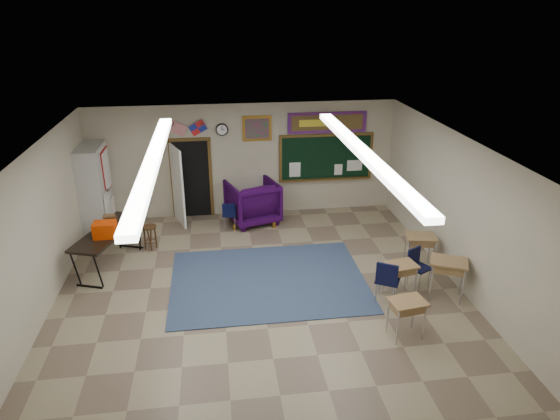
{
  "coord_description": "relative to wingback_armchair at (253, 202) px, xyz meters",
  "views": [
    {
      "loc": [
        -0.78,
        -8.15,
        5.38
      ],
      "look_at": [
        0.54,
        1.5,
        1.29
      ],
      "focal_mm": 32.0,
      "sensor_mm": 36.0,
      "label": 1
    }
  ],
  "objects": [
    {
      "name": "left_wall",
      "position": [
        -4.15,
        -3.89,
        0.94
      ],
      "size": [
        0.04,
        9.0,
        3.0
      ],
      "primitive_type": "cube",
      "color": "#A9A389",
      "rests_on": "floor"
    },
    {
      "name": "chalkboard",
      "position": [
        2.05,
        0.57,
        0.91
      ],
      "size": [
        2.55,
        0.14,
        1.3
      ],
      "color": "brown",
      "rests_on": "back_wall"
    },
    {
      "name": "student_chair_desk_b",
      "position": [
        3.06,
        -3.68,
        -0.16
      ],
      "size": [
        0.54,
        0.54,
        0.79
      ],
      "primitive_type": null,
      "rotation": [
        0.0,
        0.0,
        0.51
      ],
      "color": "black",
      "rests_on": "floor"
    },
    {
      "name": "fluorescent_strips",
      "position": [
        -0.15,
        -3.89,
        2.38
      ],
      "size": [
        3.86,
        6.0,
        0.1
      ],
      "primitive_type": null,
      "color": "white",
      "rests_on": "ceiling"
    },
    {
      "name": "student_desk_front_right",
      "position": [
        3.36,
        -2.94,
        -0.13
      ],
      "size": [
        0.71,
        0.58,
        0.76
      ],
      "rotation": [
        0.0,
        0.0,
        -0.18
      ],
      "color": "#9A7B48",
      "rests_on": "floor"
    },
    {
      "name": "student_chair_desk_a",
      "position": [
        2.23,
        -4.14,
        -0.1
      ],
      "size": [
        0.62,
        0.62,
        0.91
      ],
      "primitive_type": null,
      "rotation": [
        0.0,
        0.0,
        2.62
      ],
      "color": "black",
      "rests_on": "floor"
    },
    {
      "name": "doorway",
      "position": [
        -1.65,
        0.46,
        0.5
      ],
      "size": [
        1.1,
        0.89,
        2.16
      ],
      "color": "black",
      "rests_on": "back_wall"
    },
    {
      "name": "storage_cabinet",
      "position": [
        -3.86,
        -0.04,
        0.54
      ],
      "size": [
        0.59,
        1.25,
        2.2
      ],
      "color": "#BABAB5",
      "rests_on": "floor"
    },
    {
      "name": "back_wall",
      "position": [
        -0.15,
        0.61,
        0.94
      ],
      "size": [
        8.0,
        0.04,
        3.0
      ],
      "primitive_type": "cube",
      "color": "#A9A389",
      "rests_on": "floor"
    },
    {
      "name": "area_rug",
      "position": [
        0.05,
        -3.09,
        -0.55
      ],
      "size": [
        4.0,
        3.0,
        0.02
      ],
      "primitive_type": "cube",
      "color": "navy",
      "rests_on": "floor"
    },
    {
      "name": "student_desk_back_right",
      "position": [
        3.41,
        -4.18,
        -0.1
      ],
      "size": [
        0.83,
        0.75,
        0.82
      ],
      "rotation": [
        0.0,
        0.0,
        -0.44
      ],
      "color": "#9A7B48",
      "rests_on": "floor"
    },
    {
      "name": "right_wall",
      "position": [
        3.85,
        -3.89,
        0.94
      ],
      "size": [
        0.04,
        9.0,
        3.0
      ],
      "primitive_type": "cube",
      "color": "#A9A389",
      "rests_on": "floor"
    },
    {
      "name": "wall_flags",
      "position": [
        -1.55,
        0.55,
        1.92
      ],
      "size": [
        1.16,
        0.06,
        0.7
      ],
      "primitive_type": null,
      "color": "red",
      "rests_on": "back_wall"
    },
    {
      "name": "bulletin_board",
      "position": [
        2.05,
        0.58,
        1.89
      ],
      "size": [
        2.1,
        0.05,
        0.55
      ],
      "color": "#A40E12",
      "rests_on": "back_wall"
    },
    {
      "name": "wingback_armchair",
      "position": [
        0.0,
        0.0,
        0.0
      ],
      "size": [
        1.5,
        1.52,
        1.11
      ],
      "primitive_type": "imported",
      "rotation": [
        0.0,
        0.0,
        3.44
      ],
      "color": "#240532",
      "rests_on": "floor"
    },
    {
      "name": "student_desk_back_left",
      "position": [
        2.18,
        -5.25,
        -0.16
      ],
      "size": [
        0.66,
        0.53,
        0.72
      ],
      "rotation": [
        0.0,
        0.0,
        0.14
      ],
      "color": "#9A7B48",
      "rests_on": "floor"
    },
    {
      "name": "wooden_stool",
      "position": [
        -2.51,
        -1.25,
        -0.26
      ],
      "size": [
        0.33,
        0.33,
        0.58
      ],
      "color": "#4C3016",
      "rests_on": "floor"
    },
    {
      "name": "framed_art_print",
      "position": [
        0.2,
        0.58,
        1.79
      ],
      "size": [
        0.75,
        0.05,
        0.65
      ],
      "color": "#A26D1F",
      "rests_on": "back_wall"
    },
    {
      "name": "folding_table",
      "position": [
        -3.27,
        -2.0,
        -0.09
      ],
      "size": [
        1.33,
        2.17,
        1.17
      ],
      "rotation": [
        0.0,
        0.0,
        -0.34
      ],
      "color": "black",
      "rests_on": "floor"
    },
    {
      "name": "floor",
      "position": [
        -0.15,
        -3.89,
        -0.56
      ],
      "size": [
        9.0,
        9.0,
        0.0
      ],
      "primitive_type": "plane",
      "color": "gray",
      "rests_on": "ground"
    },
    {
      "name": "wall_clock",
      "position": [
        -0.7,
        0.58,
        1.79
      ],
      "size": [
        0.32,
        0.05,
        0.32
      ],
      "color": "black",
      "rests_on": "back_wall"
    },
    {
      "name": "student_desk_front_left",
      "position": [
        2.54,
        -3.99,
        -0.16
      ],
      "size": [
        0.65,
        0.53,
        0.7
      ],
      "rotation": [
        0.0,
        0.0,
        0.17
      ],
      "color": "#9A7B48",
      "rests_on": "floor"
    },
    {
      "name": "student_chair_reading",
      "position": [
        -0.61,
        -0.35,
        -0.19
      ],
      "size": [
        0.41,
        0.41,
        0.74
      ],
      "primitive_type": null,
      "rotation": [
        0.0,
        0.0,
        3.02
      ],
      "color": "black",
      "rests_on": "floor"
    },
    {
      "name": "ceiling",
      "position": [
        -0.15,
        -3.89,
        2.44
      ],
      "size": [
        8.0,
        9.0,
        0.04
      ],
      "primitive_type": "cube",
      "color": "silver",
      "rests_on": "back_wall"
    }
  ]
}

